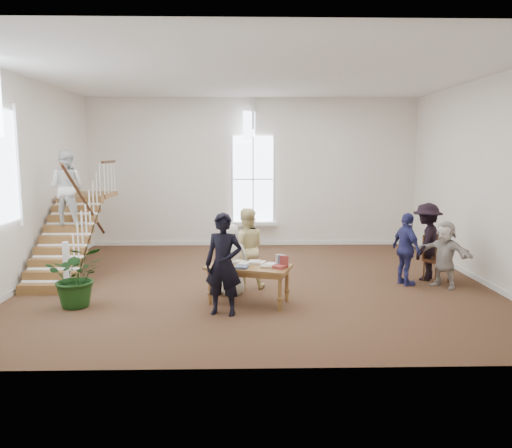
{
  "coord_description": "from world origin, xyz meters",
  "views": [
    {
      "loc": [
        -0.27,
        -10.84,
        2.88
      ],
      "look_at": [
        -0.01,
        0.4,
        1.25
      ],
      "focal_mm": 35.0,
      "sensor_mm": 36.0,
      "label": 1
    }
  ],
  "objects_px": {
    "person_yellow": "(246,248)",
    "woman_cluster_b": "(427,242)",
    "library_table": "(249,270)",
    "woman_cluster_a": "(406,249)",
    "elderly_woman": "(231,259)",
    "woman_cluster_c": "(445,254)",
    "police_officer": "(224,264)",
    "floor_plant": "(77,276)",
    "side_chair": "(434,255)"
  },
  "relations": [
    {
      "from": "library_table",
      "to": "elderly_woman",
      "type": "bearing_deg",
      "value": 138.71
    },
    {
      "from": "woman_cluster_c",
      "to": "side_chair",
      "type": "relative_size",
      "value": 1.37
    },
    {
      "from": "library_table",
      "to": "side_chair",
      "type": "height_order",
      "value": "side_chair"
    },
    {
      "from": "woman_cluster_b",
      "to": "side_chair",
      "type": "xyz_separation_m",
      "value": [
        0.12,
        -0.15,
        -0.29
      ]
    },
    {
      "from": "woman_cluster_c",
      "to": "police_officer",
      "type": "bearing_deg",
      "value": -109.64
    },
    {
      "from": "police_officer",
      "to": "woman_cluster_c",
      "type": "relative_size",
      "value": 1.27
    },
    {
      "from": "floor_plant",
      "to": "woman_cluster_c",
      "type": "bearing_deg",
      "value": 9.09
    },
    {
      "from": "woman_cluster_b",
      "to": "floor_plant",
      "type": "bearing_deg",
      "value": -41.88
    },
    {
      "from": "police_officer",
      "to": "woman_cluster_a",
      "type": "height_order",
      "value": "police_officer"
    },
    {
      "from": "person_yellow",
      "to": "floor_plant",
      "type": "relative_size",
      "value": 1.47
    },
    {
      "from": "person_yellow",
      "to": "woman_cluster_b",
      "type": "height_order",
      "value": "woman_cluster_b"
    },
    {
      "from": "floor_plant",
      "to": "side_chair",
      "type": "relative_size",
      "value": 1.11
    },
    {
      "from": "person_yellow",
      "to": "woman_cluster_c",
      "type": "relative_size",
      "value": 1.19
    },
    {
      "from": "side_chair",
      "to": "elderly_woman",
      "type": "bearing_deg",
      "value": 166.98
    },
    {
      "from": "library_table",
      "to": "woman_cluster_a",
      "type": "bearing_deg",
      "value": 37.64
    },
    {
      "from": "police_officer",
      "to": "floor_plant",
      "type": "bearing_deg",
      "value": -178.04
    },
    {
      "from": "elderly_woman",
      "to": "floor_plant",
      "type": "relative_size",
      "value": 1.25
    },
    {
      "from": "library_table",
      "to": "elderly_woman",
      "type": "height_order",
      "value": "elderly_woman"
    },
    {
      "from": "police_officer",
      "to": "elderly_woman",
      "type": "distance_m",
      "value": 1.27
    },
    {
      "from": "elderly_woman",
      "to": "woman_cluster_c",
      "type": "xyz_separation_m",
      "value": [
        4.54,
        0.45,
        -0.01
      ]
    },
    {
      "from": "woman_cluster_a",
      "to": "side_chair",
      "type": "bearing_deg",
      "value": -84.01
    },
    {
      "from": "library_table",
      "to": "side_chair",
      "type": "relative_size",
      "value": 1.65
    },
    {
      "from": "person_yellow",
      "to": "woman_cluster_b",
      "type": "xyz_separation_m",
      "value": [
        4.08,
        0.6,
        0.02
      ]
    },
    {
      "from": "police_officer",
      "to": "woman_cluster_c",
      "type": "xyz_separation_m",
      "value": [
        4.64,
        1.7,
        -0.19
      ]
    },
    {
      "from": "person_yellow",
      "to": "woman_cluster_b",
      "type": "relative_size",
      "value": 0.98
    },
    {
      "from": "person_yellow",
      "to": "woman_cluster_c",
      "type": "bearing_deg",
      "value": 174.59
    },
    {
      "from": "police_officer",
      "to": "woman_cluster_b",
      "type": "xyz_separation_m",
      "value": [
        4.48,
        2.35,
        -0.04
      ]
    },
    {
      "from": "library_table",
      "to": "floor_plant",
      "type": "xyz_separation_m",
      "value": [
        -3.22,
        -0.14,
        -0.07
      ]
    },
    {
      "from": "side_chair",
      "to": "woman_cluster_a",
      "type": "bearing_deg",
      "value": 177.4
    },
    {
      "from": "person_yellow",
      "to": "woman_cluster_b",
      "type": "bearing_deg",
      "value": -176.37
    },
    {
      "from": "elderly_woman",
      "to": "side_chair",
      "type": "bearing_deg",
      "value": -169.52
    },
    {
      "from": "woman_cluster_a",
      "to": "floor_plant",
      "type": "relative_size",
      "value": 1.36
    },
    {
      "from": "woman_cluster_b",
      "to": "floor_plant",
      "type": "distance_m",
      "value": 7.47
    },
    {
      "from": "elderly_woman",
      "to": "woman_cluster_a",
      "type": "xyz_separation_m",
      "value": [
        3.78,
        0.65,
        0.06
      ]
    },
    {
      "from": "person_yellow",
      "to": "woman_cluster_a",
      "type": "relative_size",
      "value": 1.08
    },
    {
      "from": "library_table",
      "to": "person_yellow",
      "type": "bearing_deg",
      "value": 110.77
    },
    {
      "from": "police_officer",
      "to": "side_chair",
      "type": "xyz_separation_m",
      "value": [
        4.6,
        2.19,
        -0.32
      ]
    },
    {
      "from": "library_table",
      "to": "elderly_woman",
      "type": "distance_m",
      "value": 0.7
    },
    {
      "from": "elderly_woman",
      "to": "woman_cluster_c",
      "type": "distance_m",
      "value": 4.56
    },
    {
      "from": "woman_cluster_a",
      "to": "woman_cluster_b",
      "type": "xyz_separation_m",
      "value": [
        0.6,
        0.45,
        0.08
      ]
    },
    {
      "from": "library_table",
      "to": "woman_cluster_a",
      "type": "distance_m",
      "value": 3.64
    },
    {
      "from": "elderly_woman",
      "to": "woman_cluster_a",
      "type": "distance_m",
      "value": 3.84
    },
    {
      "from": "police_officer",
      "to": "woman_cluster_b",
      "type": "height_order",
      "value": "police_officer"
    },
    {
      "from": "side_chair",
      "to": "library_table",
      "type": "bearing_deg",
      "value": 175.55
    },
    {
      "from": "police_officer",
      "to": "woman_cluster_a",
      "type": "bearing_deg",
      "value": 38.58
    },
    {
      "from": "police_officer",
      "to": "woman_cluster_a",
      "type": "relative_size",
      "value": 1.15
    },
    {
      "from": "elderly_woman",
      "to": "woman_cluster_a",
      "type": "relative_size",
      "value": 0.92
    },
    {
      "from": "woman_cluster_a",
      "to": "woman_cluster_c",
      "type": "xyz_separation_m",
      "value": [
        0.76,
        -0.2,
        -0.07
      ]
    },
    {
      "from": "elderly_woman",
      "to": "person_yellow",
      "type": "bearing_deg",
      "value": -122.32
    },
    {
      "from": "woman_cluster_a",
      "to": "floor_plant",
      "type": "xyz_separation_m",
      "value": [
        -6.64,
        -1.38,
        -0.21
      ]
    }
  ]
}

